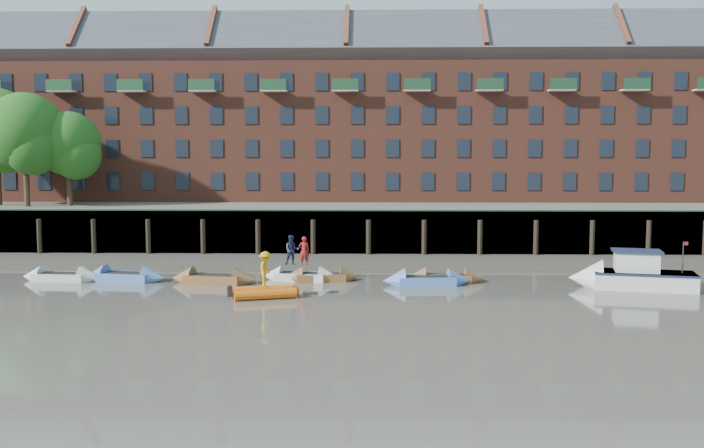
{
  "coord_description": "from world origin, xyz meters",
  "views": [
    {
      "loc": [
        2.15,
        -31.53,
        7.25
      ],
      "look_at": [
        1.05,
        12.0,
        3.2
      ],
      "focal_mm": 38.0,
      "sensor_mm": 36.0,
      "label": 1
    }
  ],
  "objects_px": {
    "rowboat_0": "(61,277)",
    "person_rower_a": "(304,251)",
    "rib_tender": "(267,292)",
    "person_rib_crew": "(265,269)",
    "rowboat_1": "(125,277)",
    "rowboat_4": "(321,277)",
    "rowboat_6": "(445,278)",
    "rowboat_2": "(214,279)",
    "person_rower_b": "(292,250)",
    "rowboat_5": "(427,281)",
    "motor_launch": "(623,276)",
    "rowboat_3": "(301,277)"
  },
  "relations": [
    {
      "from": "rowboat_0",
      "to": "rib_tender",
      "type": "distance_m",
      "value": 13.34
    },
    {
      "from": "rowboat_6",
      "to": "rowboat_3",
      "type": "bearing_deg",
      "value": 177.42
    },
    {
      "from": "rowboat_3",
      "to": "rowboat_6",
      "type": "xyz_separation_m",
      "value": [
        8.29,
        -0.42,
        -0.0
      ]
    },
    {
      "from": "rowboat_0",
      "to": "person_rower_a",
      "type": "distance_m",
      "value": 14.08
    },
    {
      "from": "rowboat_2",
      "to": "rowboat_3",
      "type": "distance_m",
      "value": 4.97
    },
    {
      "from": "rowboat_2",
      "to": "person_rower_b",
      "type": "bearing_deg",
      "value": 23.66
    },
    {
      "from": "rowboat_2",
      "to": "person_rower_a",
      "type": "bearing_deg",
      "value": 18.92
    },
    {
      "from": "rowboat_5",
      "to": "person_rib_crew",
      "type": "height_order",
      "value": "person_rib_crew"
    },
    {
      "from": "rowboat_0",
      "to": "rowboat_5",
      "type": "distance_m",
      "value": 20.97
    },
    {
      "from": "rowboat_0",
      "to": "motor_launch",
      "type": "distance_m",
      "value": 31.62
    },
    {
      "from": "rowboat_0",
      "to": "rowboat_3",
      "type": "bearing_deg",
      "value": 6.54
    },
    {
      "from": "rowboat_4",
      "to": "rowboat_6",
      "type": "xyz_separation_m",
      "value": [
        7.11,
        -0.29,
        0.01
      ]
    },
    {
      "from": "rowboat_1",
      "to": "rowboat_4",
      "type": "xyz_separation_m",
      "value": [
        11.31,
        0.3,
        -0.03
      ]
    },
    {
      "from": "person_rower_a",
      "to": "person_rib_crew",
      "type": "height_order",
      "value": "person_rower_a"
    },
    {
      "from": "motor_launch",
      "to": "rowboat_2",
      "type": "bearing_deg",
      "value": 10.17
    },
    {
      "from": "rowboat_1",
      "to": "rowboat_0",
      "type": "bearing_deg",
      "value": -168.73
    },
    {
      "from": "person_rib_crew",
      "to": "person_rower_b",
      "type": "bearing_deg",
      "value": -3.89
    },
    {
      "from": "rowboat_3",
      "to": "rowboat_6",
      "type": "bearing_deg",
      "value": 7.03
    },
    {
      "from": "rowboat_4",
      "to": "person_rib_crew",
      "type": "distance_m",
      "value": 5.81
    },
    {
      "from": "rowboat_5",
      "to": "rib_tender",
      "type": "distance_m",
      "value": 9.25
    },
    {
      "from": "rowboat_5",
      "to": "rowboat_1",
      "type": "bearing_deg",
      "value": 173.34
    },
    {
      "from": "rowboat_2",
      "to": "rowboat_3",
      "type": "bearing_deg",
      "value": 20.48
    },
    {
      "from": "rowboat_4",
      "to": "rowboat_5",
      "type": "distance_m",
      "value": 6.1
    },
    {
      "from": "rowboat_0",
      "to": "rowboat_1",
      "type": "distance_m",
      "value": 3.67
    },
    {
      "from": "rowboat_6",
      "to": "rib_tender",
      "type": "height_order",
      "value": "rowboat_6"
    },
    {
      "from": "rowboat_0",
      "to": "rowboat_2",
      "type": "height_order",
      "value": "rowboat_2"
    },
    {
      "from": "rowboat_0",
      "to": "rib_tender",
      "type": "xyz_separation_m",
      "value": [
        12.52,
        -4.61,
        0.02
      ]
    },
    {
      "from": "rowboat_5",
      "to": "person_rower_a",
      "type": "relative_size",
      "value": 2.95
    },
    {
      "from": "motor_launch",
      "to": "person_rib_crew",
      "type": "relative_size",
      "value": 3.76
    },
    {
      "from": "rowboat_2",
      "to": "rowboat_4",
      "type": "relative_size",
      "value": 1.14
    },
    {
      "from": "rib_tender",
      "to": "person_rib_crew",
      "type": "bearing_deg",
      "value": -128.55
    },
    {
      "from": "rowboat_0",
      "to": "person_rower_a",
      "type": "height_order",
      "value": "person_rower_a"
    },
    {
      "from": "rowboat_6",
      "to": "person_rower_b",
      "type": "distance_m",
      "value": 8.96
    },
    {
      "from": "rowboat_2",
      "to": "person_rower_a",
      "type": "distance_m",
      "value": 5.35
    },
    {
      "from": "rowboat_2",
      "to": "rib_tender",
      "type": "relative_size",
      "value": 1.46
    },
    {
      "from": "rowboat_0",
      "to": "rowboat_6",
      "type": "bearing_deg",
      "value": 4.64
    },
    {
      "from": "rowboat_4",
      "to": "motor_launch",
      "type": "relative_size",
      "value": 0.65
    },
    {
      "from": "rowboat_3",
      "to": "motor_launch",
      "type": "distance_m",
      "value": 17.91
    },
    {
      "from": "rib_tender",
      "to": "person_rib_crew",
      "type": "relative_size",
      "value": 1.92
    },
    {
      "from": "rowboat_0",
      "to": "person_rower_a",
      "type": "relative_size",
      "value": 2.81
    },
    {
      "from": "rowboat_4",
      "to": "rowboat_0",
      "type": "bearing_deg",
      "value": 174.93
    },
    {
      "from": "rowboat_1",
      "to": "rowboat_3",
      "type": "distance_m",
      "value": 10.14
    },
    {
      "from": "motor_launch",
      "to": "person_rib_crew",
      "type": "height_order",
      "value": "person_rib_crew"
    },
    {
      "from": "rowboat_0",
      "to": "person_rower_b",
      "type": "bearing_deg",
      "value": 7.21
    },
    {
      "from": "rowboat_2",
      "to": "rowboat_0",
      "type": "bearing_deg",
      "value": -176.09
    },
    {
      "from": "rowboat_1",
      "to": "rib_tender",
      "type": "relative_size",
      "value": 1.44
    },
    {
      "from": "rowboat_5",
      "to": "rowboat_4",
      "type": "bearing_deg",
      "value": 165.0
    },
    {
      "from": "rowboat_0",
      "to": "rowboat_2",
      "type": "bearing_deg",
      "value": 0.65
    },
    {
      "from": "rowboat_1",
      "to": "rowboat_5",
      "type": "distance_m",
      "value": 17.31
    },
    {
      "from": "rowboat_2",
      "to": "person_rower_a",
      "type": "relative_size",
      "value": 3.02
    }
  ]
}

